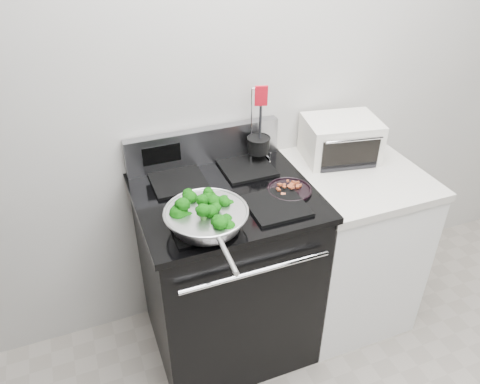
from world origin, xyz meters
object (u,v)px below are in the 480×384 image
toaster_oven (341,139)px  skillet (207,218)px  gas_range (227,271)px  utensil_holder (258,149)px  bacon_plate (289,188)px

toaster_oven → skillet: bearing=-146.2°
gas_range → toaster_oven: (0.67, 0.15, 0.54)m
gas_range → toaster_oven: 0.88m
gas_range → utensil_holder: 0.63m
utensil_holder → skillet: bearing=-116.7°
skillet → bacon_plate: bearing=18.0°
bacon_plate → utensil_holder: size_ratio=0.51×
skillet → toaster_oven: 0.90m
gas_range → utensil_holder: size_ratio=2.86×
utensil_holder → toaster_oven: 0.43m
skillet → bacon_plate: 0.45m
gas_range → toaster_oven: bearing=12.8°
skillet → toaster_oven: (0.83, 0.36, 0.02)m
skillet → bacon_plate: skillet is taller
skillet → utensil_holder: bearing=48.2°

